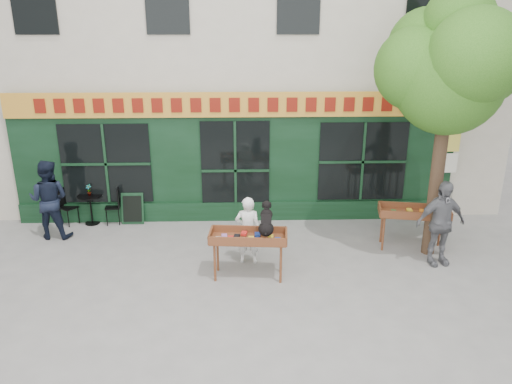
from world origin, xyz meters
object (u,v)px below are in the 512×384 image
at_px(man_right, 440,223).
at_px(book_cart_right, 414,214).
at_px(woman, 248,230).
at_px(bistro_table, 90,204).
at_px(man_left, 49,199).
at_px(book_cart_center, 248,239).
at_px(dog, 266,218).

bearing_deg(man_right, book_cart_right, 102.25).
bearing_deg(woman, bistro_table, -24.65).
relative_size(woman, man_right, 0.80).
relative_size(man_right, man_left, 0.97).
bearing_deg(book_cart_center, bistro_table, 148.69).
height_order(book_cart_center, man_left, man_left).
bearing_deg(book_cart_center, woman, 94.81).
xyz_separation_m(dog, man_left, (-4.99, 2.15, -0.34)).
xyz_separation_m(book_cart_right, bistro_table, (-7.65, 1.66, -0.28)).
distance_m(book_cart_center, dog, 0.59).
distance_m(bistro_table, man_left, 1.12).
relative_size(book_cart_center, man_right, 0.84).
distance_m(book_cart_right, man_right, 0.81).
bearing_deg(book_cart_center, book_cart_right, 22.91).
bearing_deg(book_cart_center, dog, -3.32).
relative_size(dog, woman, 0.41).
relative_size(man_right, bistro_table, 2.43).
distance_m(woman, book_cart_right, 3.76).
relative_size(book_cart_center, bistro_table, 2.04).
relative_size(bistro_table, man_left, 0.40).
relative_size(book_cart_center, man_left, 0.81).
height_order(dog, bistro_table, dog).
bearing_deg(dog, bistro_table, 150.52).
distance_m(woman, bistro_table, 4.53).
xyz_separation_m(woman, bistro_table, (-3.94, 2.22, -0.19)).
relative_size(book_cart_center, woman, 1.05).
bearing_deg(dog, man_left, 161.52).
xyz_separation_m(bistro_table, man_left, (-0.70, -0.78, 0.41)).
xyz_separation_m(book_cart_center, man_right, (4.02, 0.47, 0.10)).
relative_size(book_cart_right, bistro_table, 2.09).
distance_m(dog, book_cart_right, 3.63).
bearing_deg(woman, book_cart_right, -166.55).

